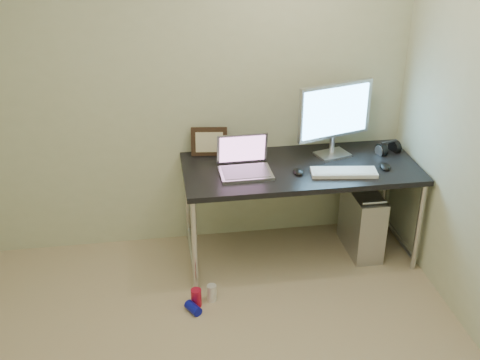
# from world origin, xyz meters

# --- Properties ---
(wall_back) EXTENTS (3.50, 0.02, 2.50)m
(wall_back) POSITION_xyz_m (0.00, 1.75, 1.25)
(wall_back) COLOR beige
(wall_back) RESTS_ON ground
(desk) EXTENTS (1.71, 0.75, 0.75)m
(desk) POSITION_xyz_m (0.88, 1.38, 0.68)
(desk) COLOR black
(desk) RESTS_ON ground
(tower_computer) EXTENTS (0.22, 0.49, 0.54)m
(tower_computer) POSITION_xyz_m (1.38, 1.36, 0.25)
(tower_computer) COLOR silver
(tower_computer) RESTS_ON ground
(cable_a) EXTENTS (0.01, 0.16, 0.69)m
(cable_a) POSITION_xyz_m (1.33, 1.70, 0.40)
(cable_a) COLOR black
(cable_a) RESTS_ON ground
(cable_b) EXTENTS (0.02, 0.11, 0.71)m
(cable_b) POSITION_xyz_m (1.42, 1.68, 0.38)
(cable_b) COLOR black
(cable_b) RESTS_ON ground
(can_red) EXTENTS (0.09, 0.09, 0.13)m
(can_red) POSITION_xyz_m (0.05, 0.85, 0.07)
(can_red) COLOR #B7102F
(can_red) RESTS_ON ground
(can_white) EXTENTS (0.07, 0.07, 0.12)m
(can_white) POSITION_xyz_m (0.16, 0.89, 0.06)
(can_white) COLOR silver
(can_white) RESTS_ON ground
(can_blue) EXTENTS (0.12, 0.14, 0.07)m
(can_blue) POSITION_xyz_m (0.02, 0.78, 0.03)
(can_blue) COLOR #0C11A4
(can_blue) RESTS_ON ground
(laptop) EXTENTS (0.37, 0.31, 0.25)m
(laptop) POSITION_xyz_m (0.46, 1.36, 0.81)
(laptop) COLOR silver
(laptop) RESTS_ON desk
(monitor) EXTENTS (0.58, 0.24, 0.56)m
(monitor) POSITION_xyz_m (1.15, 1.53, 1.08)
(monitor) COLOR silver
(monitor) RESTS_ON desk
(keyboard) EXTENTS (0.48, 0.21, 0.03)m
(keyboard) POSITION_xyz_m (1.14, 1.20, 0.76)
(keyboard) COLOR white
(keyboard) RESTS_ON desk
(mouse_right) EXTENTS (0.09, 0.13, 0.04)m
(mouse_right) POSITION_xyz_m (1.46, 1.25, 0.77)
(mouse_right) COLOR black
(mouse_right) RESTS_ON desk
(mouse_left) EXTENTS (0.07, 0.11, 0.04)m
(mouse_left) POSITION_xyz_m (0.83, 1.26, 0.77)
(mouse_left) COLOR black
(mouse_left) RESTS_ON desk
(headphones) EXTENTS (0.20, 0.12, 0.12)m
(headphones) POSITION_xyz_m (1.59, 1.51, 0.78)
(headphones) COLOR black
(headphones) RESTS_ON desk
(picture_frame) EXTENTS (0.28, 0.11, 0.22)m
(picture_frame) POSITION_xyz_m (0.24, 1.68, 0.86)
(picture_frame) COLOR black
(picture_frame) RESTS_ON desk
(webcam) EXTENTS (0.05, 0.04, 0.13)m
(webcam) POSITION_xyz_m (0.44, 1.67, 0.85)
(webcam) COLOR silver
(webcam) RESTS_ON desk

